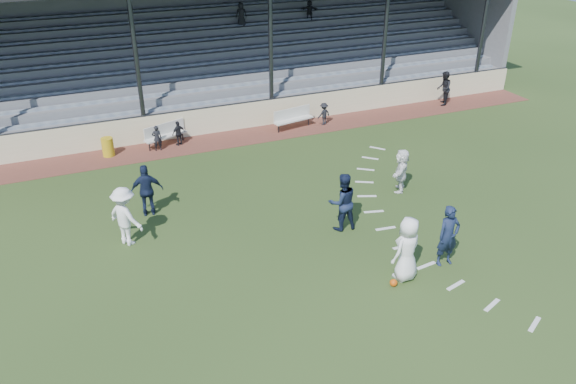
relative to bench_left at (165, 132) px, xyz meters
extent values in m
plane|color=#283D19|center=(2.27, -10.96, -0.58)|extent=(90.00, 90.00, 0.00)
cube|color=#5A2D24|center=(2.27, -0.46, -0.57)|extent=(34.00, 2.00, 0.02)
cube|color=beige|center=(2.27, 0.59, 0.02)|extent=(34.00, 0.18, 1.20)
cube|color=silver|center=(0.00, -0.12, -0.13)|extent=(2.01, 1.10, 0.06)
cube|color=silver|center=(0.00, 0.10, 0.12)|extent=(1.88, 0.78, 0.54)
cylinder|color=#2E3035|center=(-0.79, -0.43, -0.36)|extent=(0.06, 0.06, 0.40)
cylinder|color=#2E3035|center=(0.79, 0.19, -0.36)|extent=(0.06, 0.06, 0.40)
cube|color=silver|center=(5.92, -0.45, -0.13)|extent=(2.04, 0.78, 0.06)
cube|color=silver|center=(5.92, -0.23, 0.12)|extent=(1.97, 0.44, 0.54)
cylinder|color=#2E3035|center=(5.09, -0.61, -0.36)|extent=(0.06, 0.06, 0.40)
cylinder|color=#2E3035|center=(6.76, -0.29, -0.36)|extent=(0.06, 0.06, 0.40)
cylinder|color=gold|center=(-2.47, -0.27, -0.17)|extent=(0.49, 0.49, 0.79)
sphere|color=#C1480B|center=(3.76, -12.55, -0.48)|extent=(0.22, 0.22, 0.22)
imported|color=white|center=(4.26, -12.33, 0.40)|extent=(1.10, 0.88, 1.96)
imported|color=#151F3A|center=(5.76, -12.19, 0.37)|extent=(0.71, 0.48, 1.91)
imported|color=#151F3A|center=(3.85, -9.22, 0.40)|extent=(1.00, 0.80, 1.98)
imported|color=white|center=(-2.74, -7.43, 0.39)|extent=(1.33, 1.44, 1.95)
imported|color=#151F3A|center=(-1.80, -5.85, 0.34)|extent=(1.13, 0.58, 1.85)
imported|color=white|center=(7.11, -7.66, 0.24)|extent=(1.34, 1.49, 1.65)
imported|color=black|center=(14.46, -0.29, 0.31)|extent=(1.04, 1.08, 1.75)
imported|color=black|center=(-0.45, -0.51, 0.00)|extent=(0.43, 0.30, 1.13)
imported|color=black|center=(0.54, -0.29, -0.01)|extent=(0.70, 0.49, 1.10)
imported|color=black|center=(7.46, -0.49, -0.03)|extent=(0.77, 0.56, 1.07)
cube|color=slate|center=(2.27, 1.14, 0.02)|extent=(34.00, 0.80, 1.20)
cube|color=gray|center=(2.27, 1.24, 0.67)|extent=(33.00, 0.28, 0.10)
cube|color=slate|center=(2.27, 1.94, 0.22)|extent=(34.00, 0.80, 1.60)
cube|color=gray|center=(2.27, 2.04, 1.07)|extent=(33.00, 0.28, 0.10)
cube|color=slate|center=(2.27, 2.74, 0.42)|extent=(34.00, 0.80, 2.00)
cube|color=gray|center=(2.27, 2.84, 1.47)|extent=(33.00, 0.28, 0.10)
cube|color=slate|center=(2.27, 3.54, 0.62)|extent=(34.00, 0.80, 2.40)
cube|color=gray|center=(2.27, 3.64, 1.87)|extent=(33.00, 0.28, 0.10)
cube|color=slate|center=(2.27, 4.34, 0.82)|extent=(34.00, 0.80, 2.80)
cube|color=gray|center=(2.27, 4.44, 2.27)|extent=(33.00, 0.28, 0.10)
cube|color=slate|center=(2.27, 5.14, 1.02)|extent=(34.00, 0.80, 3.20)
cube|color=gray|center=(2.27, 5.24, 2.67)|extent=(33.00, 0.28, 0.10)
cube|color=slate|center=(2.27, 5.94, 1.22)|extent=(34.00, 0.80, 3.60)
cube|color=gray|center=(2.27, 6.04, 3.07)|extent=(33.00, 0.28, 0.10)
cube|color=slate|center=(2.27, 6.74, 1.42)|extent=(34.00, 0.80, 4.00)
cube|color=gray|center=(2.27, 6.84, 3.47)|extent=(33.00, 0.28, 0.10)
cube|color=slate|center=(2.27, 7.54, 1.62)|extent=(34.00, 0.80, 4.40)
cube|color=gray|center=(2.27, 7.64, 3.87)|extent=(33.00, 0.28, 0.10)
cube|color=slate|center=(2.27, 8.14, 2.62)|extent=(34.00, 0.40, 6.40)
cube|color=slate|center=(19.12, 4.54, 2.62)|extent=(0.30, 7.80, 6.40)
cylinder|color=#2E3035|center=(-0.73, 0.69, 2.67)|extent=(0.20, 0.20, 6.50)
cylinder|color=#2E3035|center=(5.27, 0.69, 2.67)|extent=(0.20, 0.20, 6.50)
cylinder|color=#2E3035|center=(11.27, 0.69, 2.67)|extent=(0.20, 0.20, 6.50)
cylinder|color=#2E3035|center=(17.27, 0.69, 2.67)|extent=(0.20, 0.20, 6.50)
cylinder|color=#2E3035|center=(2.27, 0.59, 0.67)|extent=(34.00, 0.05, 0.05)
imported|color=black|center=(5.66, 5.98, 3.61)|extent=(0.63, 0.45, 1.19)
imported|color=black|center=(9.62, 5.98, 3.55)|extent=(1.03, 0.62, 1.06)
cube|color=silver|center=(8.39, -3.95, -0.58)|extent=(0.54, 0.61, 0.01)
cube|color=silver|center=(7.56, -4.74, -0.58)|extent=(0.59, 0.56, 0.01)
cube|color=silver|center=(6.84, -5.62, -0.58)|extent=(0.64, 0.51, 0.01)
cube|color=silver|center=(6.23, -6.58, -0.58)|extent=(0.67, 0.44, 0.01)
cube|color=silver|center=(5.75, -7.62, -0.58)|extent=(0.70, 0.37, 0.01)
cube|color=silver|center=(5.40, -8.70, -0.58)|extent=(0.71, 0.29, 0.01)
cube|color=silver|center=(5.19, -9.82, -0.58)|extent=(0.71, 0.21, 0.01)
cube|color=silver|center=(5.12, -10.96, -0.58)|extent=(0.70, 0.12, 0.01)
cube|color=silver|center=(5.19, -12.10, -0.58)|extent=(0.71, 0.21, 0.01)
cube|color=silver|center=(5.40, -13.22, -0.58)|extent=(0.71, 0.29, 0.01)
cube|color=silver|center=(5.75, -14.30, -0.58)|extent=(0.70, 0.37, 0.01)
cube|color=silver|center=(6.23, -15.33, -0.58)|extent=(0.67, 0.44, 0.01)
camera|label=1|loc=(-3.89, -23.12, 9.13)|focal=35.00mm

